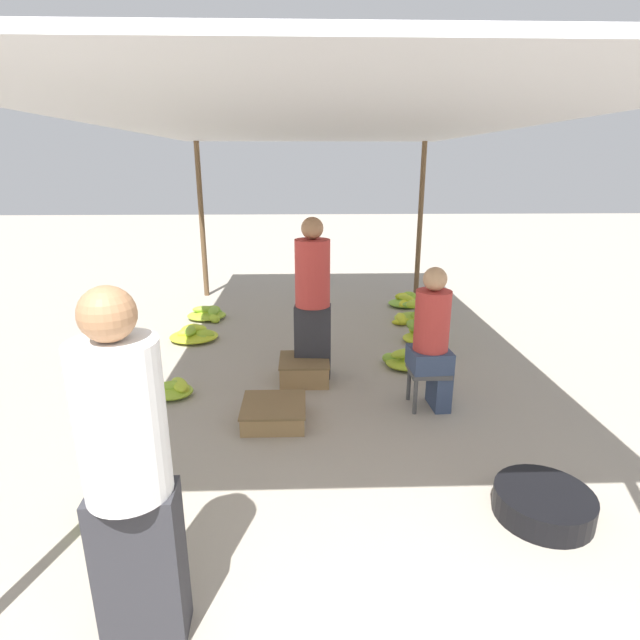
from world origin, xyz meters
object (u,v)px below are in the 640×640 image
object	(u,v)px
vendor_seated	(433,338)
crate_mid	(304,370)
banana_pile_right_2	(413,316)
banana_pile_left_1	(194,334)
banana_pile_left_2	(174,389)
crate_near	(274,413)
banana_pile_left_0	(121,498)
banana_pile_right_0	(406,361)
stool	(428,376)
banana_pile_left_3	(209,314)
banana_pile_right_1	(405,302)
vendor_foreground	(129,473)
basin_black	(543,503)
shopper_walking_mid	(313,297)
banana_pile_right_3	(420,332)

from	to	relation	value
vendor_seated	crate_mid	distance (m)	1.36
vendor_seated	banana_pile_right_2	world-z (taller)	vendor_seated
banana_pile_left_1	banana_pile_left_2	world-z (taller)	banana_pile_left_1
crate_near	banana_pile_left_0	bearing A→B (deg)	-129.18
banana_pile_right_0	stool	bearing A→B (deg)	-89.54
banana_pile_left_3	crate_near	xyz separation A→B (m)	(1.07, -2.94, 0.01)
banana_pile_right_1	crate_mid	xyz separation A→B (m)	(-1.53, -2.62, 0.04)
crate_mid	stool	bearing A→B (deg)	-28.56
banana_pile_right_0	crate_mid	size ratio (longest dim) A/B	1.03
banana_pile_left_1	banana_pile_right_1	world-z (taller)	banana_pile_right_1
vendor_foreground	stool	bearing A→B (deg)	50.42
stool	banana_pile_left_3	world-z (taller)	stool
vendor_foreground	crate_mid	xyz separation A→B (m)	(0.73, 2.79, -0.74)
banana_pile_left_3	banana_pile_right_0	xyz separation A→B (m)	(2.41, -1.81, 0.00)
basin_black	banana_pile_left_2	bearing A→B (deg)	147.12
banana_pile_left_0	banana_pile_left_1	world-z (taller)	banana_pile_left_0
basin_black	stool	bearing A→B (deg)	104.44
shopper_walking_mid	basin_black	bearing A→B (deg)	-57.52
vendor_seated	stool	bearing A→B (deg)	176.33
vendor_foreground	banana_pile_right_3	xyz separation A→B (m)	(2.13, 3.87, -0.73)
banana_pile_left_2	crate_mid	size ratio (longest dim) A/B	0.79
banana_pile_left_1	crate_mid	size ratio (longest dim) A/B	1.28
banana_pile_left_3	banana_pile_right_0	size ratio (longest dim) A/B	1.09
vendor_foreground	vendor_seated	xyz separation A→B (m)	(1.83, 2.19, -0.21)
shopper_walking_mid	banana_pile_left_2	bearing A→B (deg)	-161.81
stool	banana_pile_right_0	bearing A→B (deg)	90.46
vendor_seated	banana_pile_left_0	size ratio (longest dim) A/B	2.32
vendor_seated	banana_pile_right_0	distance (m)	1.06
banana_pile_right_2	banana_pile_right_3	distance (m)	0.79
banana_pile_left_1	crate_near	xyz separation A→B (m)	(1.09, -2.06, 0.01)
stool	banana_pile_left_2	size ratio (longest dim) A/B	0.94
vendor_seated	banana_pile_right_3	world-z (taller)	vendor_seated
banana_pile_right_0	crate_near	world-z (taller)	banana_pile_right_0
vendor_seated	banana_pile_left_1	xyz separation A→B (m)	(-2.45, 1.83, -0.57)
banana_pile_left_1	crate_near	world-z (taller)	banana_pile_left_1
stool	shopper_walking_mid	bearing A→B (deg)	144.86
basin_black	banana_pile_right_0	xyz separation A→B (m)	(-0.38, 2.35, -0.01)
banana_pile_left_0	banana_pile_right_2	xyz separation A→B (m)	(2.64, 3.79, 0.00)
banana_pile_right_2	basin_black	bearing A→B (deg)	-90.44
vendor_seated	banana_pile_left_2	world-z (taller)	vendor_seated
vendor_foreground	stool	world-z (taller)	vendor_foreground
crate_near	banana_pile_left_2	bearing A→B (deg)	151.86
banana_pile_left_1	crate_mid	bearing A→B (deg)	-42.51
basin_black	banana_pile_right_0	size ratio (longest dim) A/B	1.18
stool	banana_pile_left_3	xyz separation A→B (m)	(-2.42, 2.70, -0.22)
banana_pile_right_0	crate_near	bearing A→B (deg)	-139.87
vendor_foreground	banana_pile_right_1	bearing A→B (deg)	67.38
vendor_seated	banana_pile_right_2	bearing A→B (deg)	81.05
stool	vendor_seated	bearing A→B (deg)	-3.67
stool	banana_pile_left_1	bearing A→B (deg)	143.13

